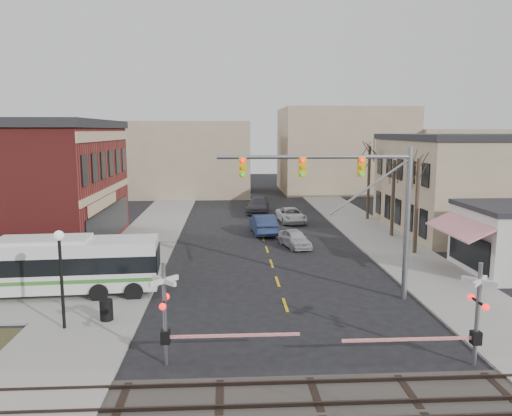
{
  "coord_description": "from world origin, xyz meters",
  "views": [
    {
      "loc": [
        -2.87,
        -22.23,
        8.81
      ],
      "look_at": [
        -0.94,
        11.82,
        3.5
      ],
      "focal_mm": 35.0,
      "sensor_mm": 36.0,
      "label": 1
    }
  ],
  "objects": [
    {
      "name": "tree_east_b",
      "position": [
        10.8,
        18.0,
        3.27
      ],
      "size": [
        0.28,
        0.28,
        6.3
      ],
      "color": "#382B21",
      "rests_on": "sidewalk_east"
    },
    {
      "name": "rail_tracks",
      "position": [
        0.0,
        -8.0,
        0.12
      ],
      "size": [
        160.0,
        3.91,
        0.14
      ],
      "color": "#2D231E",
      "rests_on": "ground"
    },
    {
      "name": "ground",
      "position": [
        0.0,
        0.0,
        0.0
      ],
      "size": [
        160.0,
        160.0,
        0.0
      ],
      "primitive_type": "plane",
      "color": "black",
      "rests_on": "ground"
    },
    {
      "name": "tan_building",
      "position": [
        22.0,
        20.0,
        4.26
      ],
      "size": [
        20.3,
        15.3,
        8.5
      ],
      "color": "gray",
      "rests_on": "ground"
    },
    {
      "name": "sidewalk_west",
      "position": [
        -9.5,
        20.0,
        0.06
      ],
      "size": [
        5.0,
        60.0,
        0.12
      ],
      "primitive_type": "cube",
      "color": "gray",
      "rests_on": "ground"
    },
    {
      "name": "traffic_signal_mast",
      "position": [
        3.64,
        2.63,
        5.74
      ],
      "size": [
        9.93,
        0.3,
        8.0
      ],
      "color": "gray",
      "rests_on": "ground"
    },
    {
      "name": "transit_bus",
      "position": [
        -12.61,
        4.05,
        1.73
      ],
      "size": [
        11.97,
        3.37,
        3.04
      ],
      "color": "silver",
      "rests_on": "ground"
    },
    {
      "name": "street_lamp",
      "position": [
        -10.19,
        -0.7,
        3.27
      ],
      "size": [
        0.44,
        0.44,
        4.42
      ],
      "color": "black",
      "rests_on": "sidewalk_west"
    },
    {
      "name": "sidewalk_east",
      "position": [
        9.5,
        20.0,
        0.06
      ],
      "size": [
        5.0,
        60.0,
        0.12
      ],
      "primitive_type": "cube",
      "color": "gray",
      "rests_on": "ground"
    },
    {
      "name": "car_a",
      "position": [
        2.19,
        14.68,
        0.67
      ],
      "size": [
        2.48,
        4.22,
        1.35
      ],
      "primitive_type": "imported",
      "rotation": [
        0.0,
        0.0,
        0.24
      ],
      "color": "#A6A6AB",
      "rests_on": "ground"
    },
    {
      "name": "ballast_strip",
      "position": [
        0.0,
        -8.0,
        0.03
      ],
      "size": [
        160.0,
        5.0,
        0.06
      ],
      "primitive_type": "cube",
      "color": "#332D28",
      "rests_on": "ground"
    },
    {
      "name": "tree_east_c",
      "position": [
        11.0,
        26.0,
        3.72
      ],
      "size": [
        0.28,
        0.28,
        7.2
      ],
      "color": "#382B21",
      "rests_on": "sidewalk_east"
    },
    {
      "name": "pedestrian_near",
      "position": [
        -9.3,
        3.28,
        1.09
      ],
      "size": [
        0.65,
        0.82,
        1.95
      ],
      "primitive_type": "imported",
      "rotation": [
        0.0,
        0.0,
        1.87
      ],
      "color": "#5E544B",
      "rests_on": "sidewalk_west"
    },
    {
      "name": "car_b",
      "position": [
        0.14,
        19.88,
        0.85
      ],
      "size": [
        2.25,
        5.28,
        1.69
      ],
      "primitive_type": "imported",
      "rotation": [
        0.0,
        0.0,
        3.23
      ],
      "color": "#1C2646",
      "rests_on": "ground"
    },
    {
      "name": "rr_crossing_west",
      "position": [
        -4.84,
        -4.24,
        1.97
      ],
      "size": [
        5.6,
        1.36,
        4.0
      ],
      "color": "gray",
      "rests_on": "ground"
    },
    {
      "name": "trash_bin",
      "position": [
        -8.53,
        0.16,
        0.6
      ],
      "size": [
        0.6,
        0.6,
        0.96
      ],
      "primitive_type": "cylinder",
      "color": "black",
      "rests_on": "sidewalk_west"
    },
    {
      "name": "rr_crossing_east",
      "position": [
        5.97,
        -4.96,
        1.97
      ],
      "size": [
        5.6,
        1.36,
        4.0
      ],
      "color": "gray",
      "rests_on": "ground"
    },
    {
      "name": "car_c",
      "position": [
        3.22,
        25.08,
        0.69
      ],
      "size": [
        2.82,
        5.18,
        1.38
      ],
      "primitive_type": "imported",
      "rotation": [
        0.0,
        0.0,
        0.11
      ],
      "color": "silver",
      "rests_on": "ground"
    },
    {
      "name": "pedestrian_far",
      "position": [
        -9.55,
        7.19,
        0.97
      ],
      "size": [
        1.04,
        1.03,
        1.7
      ],
      "primitive_type": "imported",
      "rotation": [
        0.0,
        0.0,
        0.74
      ],
      "color": "#2D2E4F",
      "rests_on": "sidewalk_west"
    },
    {
      "name": "car_d",
      "position": [
        0.36,
        31.08,
        0.82
      ],
      "size": [
        2.93,
        5.87,
        1.64
      ],
      "primitive_type": "imported",
      "rotation": [
        0.0,
        0.0,
        -0.12
      ],
      "color": "#434348",
      "rests_on": "ground"
    },
    {
      "name": "tree_east_a",
      "position": [
        10.5,
        12.0,
        3.5
      ],
      "size": [
        0.28,
        0.28,
        6.75
      ],
      "color": "#382B21",
      "rests_on": "sidewalk_east"
    }
  ]
}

